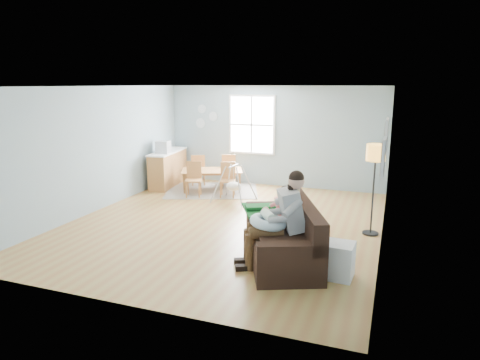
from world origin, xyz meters
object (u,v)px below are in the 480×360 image
at_px(father, 280,216).
at_px(chair_ne, 229,168).
at_px(dining_table, 212,180).
at_px(baby_swing, 234,186).
at_px(storage_cube, 336,260).
at_px(toddler, 278,208).
at_px(sofa, 285,238).
at_px(chair_sw, 194,177).
at_px(chair_se, 228,177).
at_px(counter, 168,168).
at_px(floor_lamp, 375,160).
at_px(monitor, 163,147).
at_px(chair_nw, 198,168).

distance_m(father, chair_ne, 5.41).
relative_size(dining_table, baby_swing, 1.65).
bearing_deg(storage_cube, toddler, 149.16).
bearing_deg(father, chair_ne, 119.67).
height_order(father, toddler, father).
height_order(sofa, dining_table, sofa).
distance_m(toddler, baby_swing, 3.25).
bearing_deg(dining_table, chair_sw, -128.76).
bearing_deg(chair_ne, storage_cube, -53.42).
distance_m(chair_se, counter, 2.05).
bearing_deg(counter, chair_sw, -35.16).
bearing_deg(chair_ne, toddler, -58.91).
relative_size(dining_table, chair_se, 1.83).
bearing_deg(floor_lamp, toddler, -134.37).
xyz_separation_m(toddler, baby_swing, (-1.80, 2.67, -0.38)).
xyz_separation_m(chair_se, chair_ne, (-0.40, 1.08, 0.02)).
distance_m(storage_cube, baby_swing, 4.35).
height_order(father, monitor, father).
xyz_separation_m(father, counter, (-4.25, 4.15, -0.31)).
bearing_deg(toddler, floor_lamp, 45.63).
bearing_deg(baby_swing, dining_table, 138.43).
height_order(sofa, chair_nw, sofa).
bearing_deg(monitor, baby_swing, -15.90).
bearing_deg(chair_sw, father, -47.27).
bearing_deg(monitor, floor_lamp, -18.99).
distance_m(storage_cube, dining_table, 5.56).
relative_size(father, chair_nw, 1.73).
xyz_separation_m(floor_lamp, chair_nw, (-4.71, 2.45, -0.91)).
height_order(floor_lamp, storage_cube, floor_lamp).
distance_m(chair_se, baby_swing, 0.53).
distance_m(chair_nw, baby_swing, 1.93).
bearing_deg(father, dining_table, 125.65).
bearing_deg(toddler, chair_se, 124.42).
distance_m(chair_nw, monitor, 1.13).
distance_m(storage_cube, monitor, 6.48).
bearing_deg(chair_se, counter, 164.54).
height_order(chair_se, baby_swing, baby_swing).
xyz_separation_m(father, toddler, (-0.16, 0.52, -0.03)).
bearing_deg(dining_table, chair_nw, 122.64).
bearing_deg(chair_nw, sofa, -49.49).
distance_m(chair_nw, chair_ne, 0.84).
relative_size(floor_lamp, chair_sw, 1.94).
distance_m(chair_sw, counter, 1.45).
distance_m(floor_lamp, chair_ne, 4.86).
relative_size(floor_lamp, chair_se, 1.98).
bearing_deg(sofa, dining_table, 128.23).
bearing_deg(chair_nw, baby_swing, -38.92).
height_order(toddler, floor_lamp, floor_lamp).
bearing_deg(father, baby_swing, 121.51).
relative_size(floor_lamp, monitor, 4.49).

